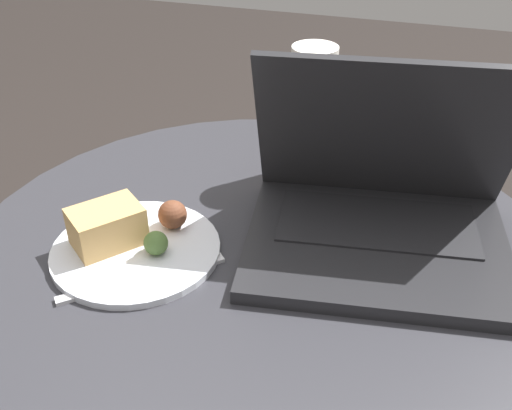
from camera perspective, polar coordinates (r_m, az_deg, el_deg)
table at (r=0.84m, az=0.32°, el=-11.69°), size 0.75×0.75×0.57m
laptop at (r=0.75m, az=11.69°, el=-0.28°), size 0.35×0.29×0.24m
beer_glass at (r=0.85m, az=5.32°, el=8.63°), size 0.06×0.06×0.19m
snack_plate at (r=0.75m, az=-11.94°, el=-3.18°), size 0.21×0.21×0.06m
fork at (r=0.71m, az=-9.55°, el=-6.47°), size 0.16×0.15×0.00m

